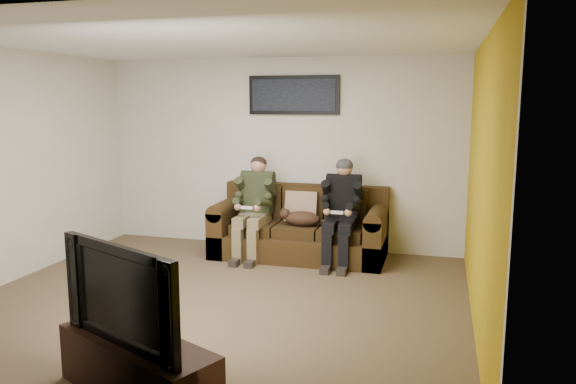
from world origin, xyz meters
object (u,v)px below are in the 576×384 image
(sofa, at_px, (301,230))
(person_right, at_px, (342,205))
(cat, at_px, (301,218))
(television, at_px, (134,291))
(tv_stand, at_px, (138,368))
(person_left, at_px, (255,201))
(framed_poster, at_px, (294,95))

(sofa, bearing_deg, person_right, -17.98)
(sofa, height_order, person_right, person_right)
(cat, distance_m, television, 3.60)
(tv_stand, bearing_deg, cat, 110.72)
(television, bearing_deg, person_right, 102.54)
(person_left, xyz_separation_m, television, (0.36, -3.59, 0.03))
(person_right, height_order, framed_poster, framed_poster)
(television, bearing_deg, framed_poster, 114.69)
(person_left, distance_m, cat, 0.65)
(person_right, xyz_separation_m, framed_poster, (-0.77, 0.57, 1.36))
(cat, height_order, framed_poster, framed_poster)
(cat, relative_size, framed_poster, 0.53)
(sofa, height_order, person_left, person_left)
(sofa, bearing_deg, cat, -76.10)
(cat, relative_size, television, 0.55)
(television, bearing_deg, cat, 110.72)
(framed_poster, relative_size, television, 1.04)
(sofa, xyz_separation_m, tv_stand, (-0.21, -3.78, -0.14))
(cat, height_order, television, television)
(tv_stand, distance_m, television, 0.55)
(person_right, bearing_deg, framed_poster, 143.48)
(person_right, height_order, television, person_right)
(sofa, bearing_deg, person_left, -161.99)
(person_left, height_order, framed_poster, framed_poster)
(sofa, bearing_deg, tv_stand, -93.22)
(tv_stand, bearing_deg, television, 0.00)
(person_right, relative_size, framed_poster, 1.05)
(person_right, bearing_deg, sofa, 162.02)
(framed_poster, height_order, television, framed_poster)
(person_right, bearing_deg, cat, -179.40)
(tv_stand, xyz_separation_m, television, (0.00, 0.00, 0.55))
(framed_poster, bearing_deg, cat, -66.83)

